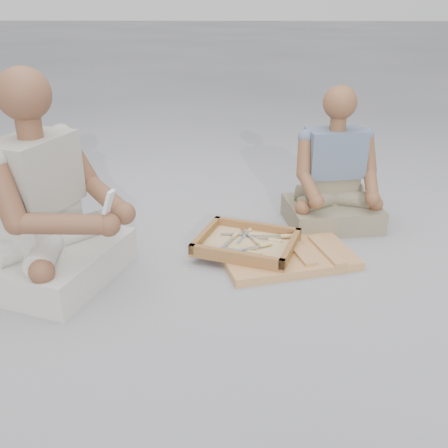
{
  "coord_description": "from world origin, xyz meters",
  "views": [
    {
      "loc": [
        0.06,
        -1.89,
        1.23
      ],
      "look_at": [
        0.0,
        0.16,
        0.3
      ],
      "focal_mm": 40.0,
      "sensor_mm": 36.0,
      "label": 1
    }
  ],
  "objects_px": {
    "craftsman": "(50,213)",
    "companion": "(334,181)",
    "carved_panel": "(285,255)",
    "tool_tray": "(247,244)"
  },
  "relations": [
    {
      "from": "tool_tray",
      "to": "craftsman",
      "type": "relative_size",
      "value": 0.6
    },
    {
      "from": "carved_panel",
      "to": "craftsman",
      "type": "bearing_deg",
      "value": -168.92
    },
    {
      "from": "tool_tray",
      "to": "companion",
      "type": "relative_size",
      "value": 0.73
    },
    {
      "from": "craftsman",
      "to": "companion",
      "type": "relative_size",
      "value": 1.22
    },
    {
      "from": "carved_panel",
      "to": "companion",
      "type": "xyz_separation_m",
      "value": [
        0.31,
        0.45,
        0.25
      ]
    },
    {
      "from": "companion",
      "to": "craftsman",
      "type": "bearing_deg",
      "value": 15.87
    },
    {
      "from": "tool_tray",
      "to": "craftsman",
      "type": "xyz_separation_m",
      "value": [
        -0.91,
        -0.25,
        0.27
      ]
    },
    {
      "from": "companion",
      "to": "tool_tray",
      "type": "bearing_deg",
      "value": 30.34
    },
    {
      "from": "craftsman",
      "to": "carved_panel",
      "type": "bearing_deg",
      "value": 119.36
    },
    {
      "from": "carved_panel",
      "to": "craftsman",
      "type": "height_order",
      "value": "craftsman"
    }
  ]
}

